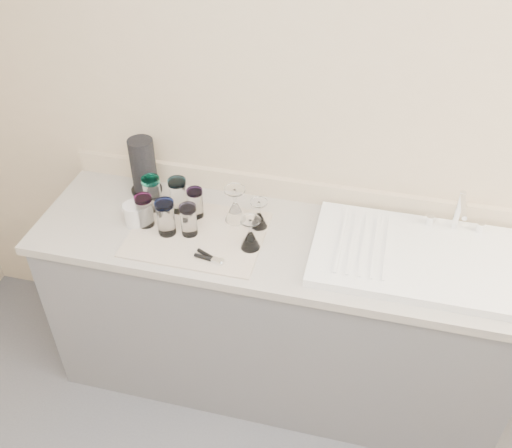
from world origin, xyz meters
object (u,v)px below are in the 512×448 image
(tumbler_teal, at_px, (152,193))
(white_mug, at_px, (135,214))
(tumbler_cyan, at_px, (178,195))
(tumbler_magenta, at_px, (145,211))
(sink_unit, at_px, (417,256))
(tumbler_lavender, at_px, (189,220))
(goblet_back_left, at_px, (235,209))
(can_opener, at_px, (210,258))
(goblet_front_right, at_px, (250,238))
(tumbler_purple, at_px, (195,203))
(goblet_back_right, at_px, (259,218))
(paper_towel_roll, at_px, (143,167))
(tumbler_blue, at_px, (166,217))

(tumbler_teal, relative_size, white_mug, 1.09)
(tumbler_cyan, distance_m, white_mug, 0.20)
(tumbler_magenta, bearing_deg, sink_unit, 2.75)
(tumbler_lavender, relative_size, white_mug, 0.97)
(tumbler_lavender, height_order, goblet_back_left, goblet_back_left)
(tumbler_magenta, bearing_deg, can_opener, -24.30)
(goblet_front_right, xyz_separation_m, white_mug, (-0.51, 0.04, -0.01))
(tumbler_cyan, bearing_deg, tumbler_lavender, -55.93)
(tumbler_purple, xyz_separation_m, goblet_back_left, (0.17, 0.01, -0.01))
(goblet_back_left, bearing_deg, sink_unit, -5.07)
(tumbler_magenta, bearing_deg, tumbler_lavender, -3.74)
(sink_unit, height_order, goblet_back_right, sink_unit)
(tumbler_lavender, distance_m, goblet_back_right, 0.29)
(sink_unit, height_order, tumbler_magenta, sink_unit)
(tumbler_purple, bearing_deg, white_mug, -156.84)
(tumbler_cyan, height_order, paper_towel_roll, paper_towel_roll)
(goblet_back_right, distance_m, goblet_front_right, 0.14)
(can_opener, bearing_deg, goblet_back_left, 83.47)
(goblet_back_right, relative_size, paper_towel_roll, 0.48)
(white_mug, bearing_deg, tumbler_purple, 23.16)
(sink_unit, bearing_deg, tumbler_teal, 176.88)
(goblet_back_right, relative_size, white_mug, 0.89)
(goblet_back_right, xyz_separation_m, white_mug, (-0.51, -0.10, -0.00))
(goblet_front_right, distance_m, paper_towel_roll, 0.63)
(tumbler_cyan, bearing_deg, can_opener, -50.91)
(tumbler_purple, xyz_separation_m, paper_towel_roll, (-0.28, 0.13, 0.05))
(tumbler_cyan, height_order, can_opener, tumbler_cyan)
(white_mug, bearing_deg, goblet_front_right, -4.80)
(tumbler_lavender, distance_m, white_mug, 0.25)
(tumbler_cyan, distance_m, tumbler_blue, 0.16)
(tumbler_magenta, xyz_separation_m, white_mug, (-0.05, 0.01, -0.03))
(tumbler_blue, bearing_deg, goblet_back_right, 20.18)
(can_opener, distance_m, white_mug, 0.41)
(sink_unit, relative_size, tumbler_cyan, 5.27)
(tumbler_teal, xyz_separation_m, tumbler_cyan, (0.11, 0.01, -0.00))
(can_opener, bearing_deg, sink_unit, 14.24)
(sink_unit, bearing_deg, tumbler_magenta, -177.25)
(tumbler_blue, relative_size, tumbler_lavender, 1.12)
(tumbler_lavender, bearing_deg, goblet_back_left, 40.13)
(goblet_back_left, bearing_deg, tumbler_magenta, -161.22)
(sink_unit, bearing_deg, tumbler_cyan, 175.72)
(tumbler_lavender, distance_m, goblet_back_left, 0.21)
(tumbler_teal, height_order, tumbler_cyan, same)
(goblet_front_right, distance_m, white_mug, 0.51)
(tumbler_teal, xyz_separation_m, tumbler_blue, (0.12, -0.14, 0.00))
(goblet_front_right, height_order, white_mug, goblet_front_right)
(sink_unit, distance_m, tumbler_purple, 0.93)
(sink_unit, xyz_separation_m, goblet_back_right, (-0.65, 0.05, 0.03))
(white_mug, bearing_deg, goblet_back_right, 10.57)
(tumbler_cyan, relative_size, tumbler_lavender, 1.11)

